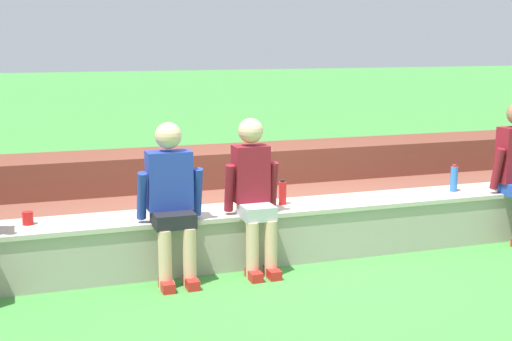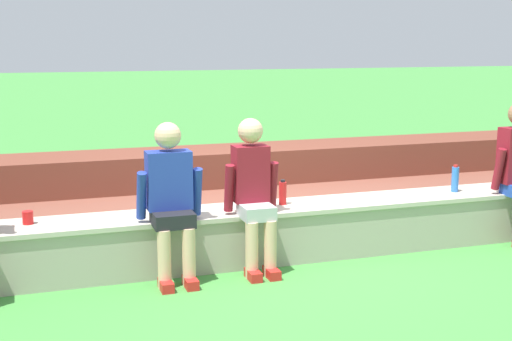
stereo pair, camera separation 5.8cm
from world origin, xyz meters
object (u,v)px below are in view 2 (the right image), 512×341
object	(u,v)px
person_center	(171,197)
plastic_cup_left_end	(28,218)
water_bottle_mid_left	(455,179)
water_bottle_center_gap	(283,193)
person_right_of_center	(254,191)

from	to	relation	value
person_center	plastic_cup_left_end	distance (m)	1.20
water_bottle_mid_left	plastic_cup_left_end	bearing A→B (deg)	179.40
water_bottle_mid_left	water_bottle_center_gap	distance (m)	1.84
water_bottle_mid_left	water_bottle_center_gap	size ratio (longest dim) A/B	1.17
water_bottle_center_gap	plastic_cup_left_end	bearing A→B (deg)	179.68
person_right_of_center	water_bottle_center_gap	size ratio (longest dim) A/B	5.71
person_center	water_bottle_center_gap	xyz separation A→B (m)	(1.12, 0.33, -0.11)
person_right_of_center	plastic_cup_left_end	distance (m)	1.91
water_bottle_mid_left	plastic_cup_left_end	size ratio (longest dim) A/B	2.50
water_bottle_mid_left	person_center	bearing A→B (deg)	-174.21
person_right_of_center	water_bottle_mid_left	distance (m)	2.24
person_center	plastic_cup_left_end	world-z (taller)	person_center
plastic_cup_left_end	person_right_of_center	bearing A→B (deg)	-9.41
person_right_of_center	water_bottle_mid_left	world-z (taller)	person_right_of_center
water_bottle_center_gap	person_right_of_center	bearing A→B (deg)	-142.04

